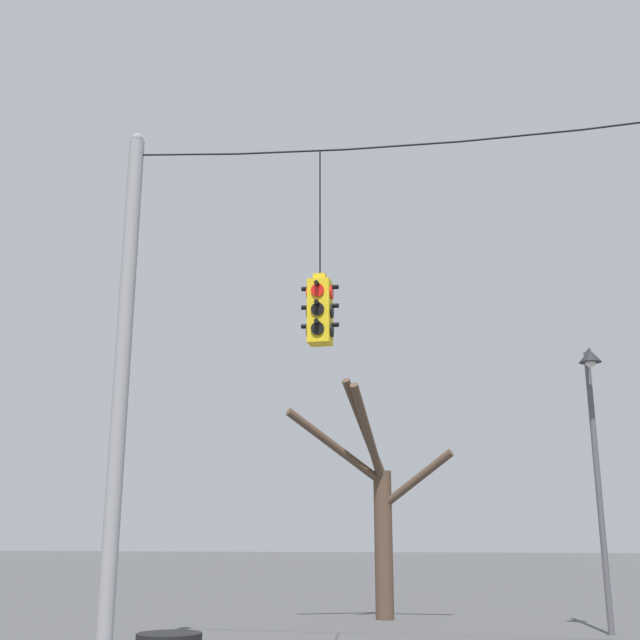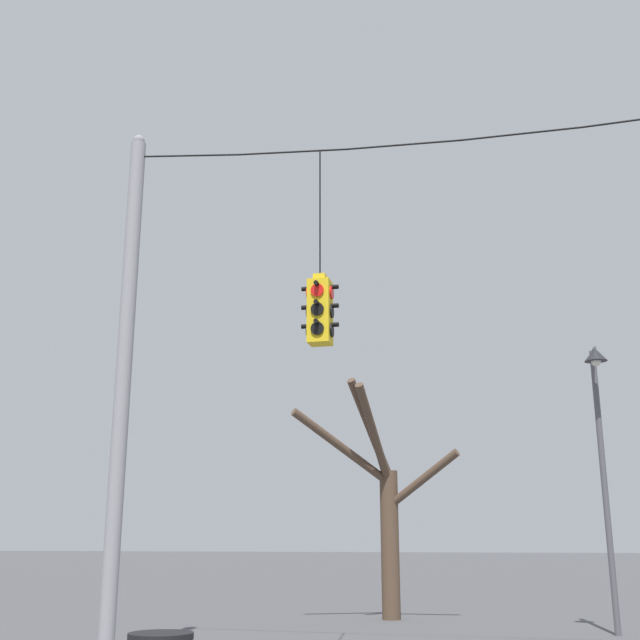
{
  "view_description": "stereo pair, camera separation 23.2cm",
  "coord_description": "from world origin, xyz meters",
  "px_view_note": "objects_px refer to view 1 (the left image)",
  "views": [
    {
      "loc": [
        -0.72,
        -11.18,
        1.75
      ],
      "look_at": [
        -3.15,
        0.34,
        4.97
      ],
      "focal_mm": 45.0,
      "sensor_mm": 36.0,
      "label": 1
    },
    {
      "loc": [
        -0.49,
        -11.13,
        1.75
      ],
      "look_at": [
        -3.15,
        0.34,
        4.97
      ],
      "focal_mm": 45.0,
      "sensor_mm": 36.0,
      "label": 2
    }
  ],
  "objects_px": {
    "traffic_light_over_intersection": "(320,310)",
    "bare_tree": "(378,506)",
    "utility_pole_left": "(122,377)",
    "street_lamp": "(595,428)"
  },
  "relations": [
    {
      "from": "traffic_light_over_intersection",
      "to": "street_lamp",
      "type": "height_order",
      "value": "traffic_light_over_intersection"
    },
    {
      "from": "utility_pole_left",
      "to": "street_lamp",
      "type": "relative_size",
      "value": 1.55
    },
    {
      "from": "utility_pole_left",
      "to": "traffic_light_over_intersection",
      "type": "distance_m",
      "value": 3.33
    },
    {
      "from": "bare_tree",
      "to": "traffic_light_over_intersection",
      "type": "bearing_deg",
      "value": -88.67
    },
    {
      "from": "street_lamp",
      "to": "bare_tree",
      "type": "relative_size",
      "value": 1.05
    },
    {
      "from": "traffic_light_over_intersection",
      "to": "street_lamp",
      "type": "relative_size",
      "value": 0.59
    },
    {
      "from": "traffic_light_over_intersection",
      "to": "bare_tree",
      "type": "distance_m",
      "value": 7.66
    },
    {
      "from": "traffic_light_over_intersection",
      "to": "bare_tree",
      "type": "bearing_deg",
      "value": 91.33
    },
    {
      "from": "traffic_light_over_intersection",
      "to": "bare_tree",
      "type": "height_order",
      "value": "traffic_light_over_intersection"
    },
    {
      "from": "utility_pole_left",
      "to": "bare_tree",
      "type": "relative_size",
      "value": 1.62
    }
  ]
}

